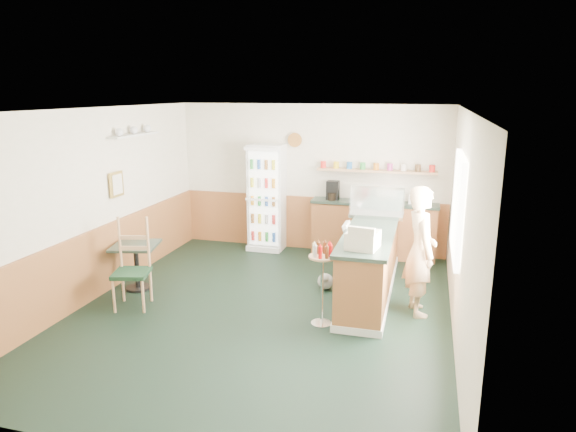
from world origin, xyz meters
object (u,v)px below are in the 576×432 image
(drinks_fridge, at_px, (267,198))
(cafe_table, at_px, (136,258))
(shopkeeper, at_px, (420,251))
(cafe_chair, at_px, (135,260))
(condiment_stand, at_px, (322,271))
(display_case, at_px, (377,202))
(cash_register, at_px, (363,240))

(drinks_fridge, bearing_deg, cafe_table, -116.90)
(shopkeeper, height_order, cafe_chair, shopkeeper)
(drinks_fridge, bearing_deg, condiment_stand, -60.47)
(drinks_fridge, height_order, cafe_table, drinks_fridge)
(drinks_fridge, height_order, cafe_chair, drinks_fridge)
(display_case, distance_m, shopkeeper, 1.45)
(display_case, height_order, cafe_table, display_case)
(display_case, bearing_deg, cash_register, -90.00)
(cash_register, bearing_deg, cafe_chair, -167.11)
(cafe_table, relative_size, cafe_chair, 0.62)
(shopkeeper, distance_m, condiment_stand, 1.37)
(shopkeeper, xyz_separation_m, cafe_table, (-4.10, -0.25, -0.37))
(drinks_fridge, bearing_deg, shopkeeper, -38.26)
(cash_register, bearing_deg, shopkeeper, 45.31)
(drinks_fridge, height_order, cash_register, drinks_fridge)
(shopkeeper, height_order, cafe_table, shopkeeper)
(display_case, relative_size, cash_register, 2.10)
(drinks_fridge, xyz_separation_m, cash_register, (2.14, -2.76, 0.13))
(condiment_stand, bearing_deg, cafe_chair, -178.86)
(drinks_fridge, xyz_separation_m, cafe_table, (-1.26, -2.49, -0.49))
(cash_register, distance_m, shopkeeper, 0.91)
(drinks_fridge, distance_m, cafe_chair, 3.16)
(cash_register, relative_size, cafe_chair, 0.32)
(shopkeeper, relative_size, cafe_table, 2.25)
(cafe_chair, bearing_deg, display_case, 17.13)
(cafe_table, bearing_deg, condiment_stand, -8.79)
(drinks_fridge, height_order, shopkeeper, drinks_fridge)
(display_case, bearing_deg, drinks_fridge, 154.31)
(cash_register, relative_size, cafe_table, 0.51)
(cash_register, height_order, shopkeeper, shopkeeper)
(cash_register, relative_size, shopkeeper, 0.22)
(drinks_fridge, distance_m, cafe_table, 2.83)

